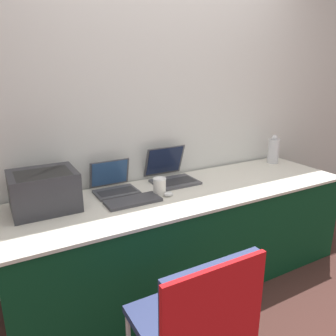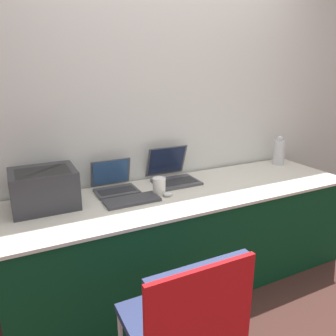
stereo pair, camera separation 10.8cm
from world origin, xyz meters
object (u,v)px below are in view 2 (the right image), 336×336
at_px(chair, 188,317).
at_px(coffee_cup, 159,186).
at_px(laptop_left, 115,184).
at_px(metal_pitcher, 279,151).
at_px(mouse, 168,194).
at_px(printer, 44,187).
at_px(external_keyboard, 132,200).
at_px(laptop_right, 173,174).

bearing_deg(chair, coffee_cup, 72.16).
bearing_deg(laptop_left, metal_pitcher, -0.39).
distance_m(laptop_left, mouse, 0.40).
bearing_deg(metal_pitcher, printer, -177.84).
distance_m(coffee_cup, mouse, 0.08).
distance_m(printer, mouse, 0.81).
distance_m(metal_pitcher, chair, 1.99).
height_order(external_keyboard, coffee_cup, coffee_cup).
bearing_deg(printer, external_keyboard, -17.45).
bearing_deg(coffee_cup, external_keyboard, -170.52).
xyz_separation_m(laptop_left, external_keyboard, (0.04, -0.25, -0.04)).
height_order(coffee_cup, mouse, coffee_cup).
bearing_deg(metal_pitcher, laptop_right, 179.31).
height_order(printer, chair, printer).
relative_size(laptop_right, coffee_cup, 2.86).
relative_size(mouse, metal_pitcher, 0.26).
xyz_separation_m(external_keyboard, chair, (-0.08, -0.90, -0.20)).
relative_size(external_keyboard, mouse, 5.35).
distance_m(coffee_cup, metal_pitcher, 1.32).
xyz_separation_m(laptop_right, coffee_cup, (-0.22, -0.22, 0.00)).
distance_m(printer, external_keyboard, 0.56).
xyz_separation_m(printer, laptop_left, (0.48, 0.09, -0.08)).
xyz_separation_m(mouse, metal_pitcher, (1.27, 0.26, 0.10)).
height_order(laptop_right, metal_pitcher, metal_pitcher).
bearing_deg(printer, coffee_cup, -9.79).
bearing_deg(external_keyboard, printer, 162.55).
height_order(laptop_right, coffee_cup, laptop_right).
bearing_deg(coffee_cup, metal_pitcher, 8.88).
height_order(laptop_left, mouse, laptop_left).
relative_size(printer, coffee_cup, 3.23).
xyz_separation_m(laptop_left, laptop_right, (0.47, 0.00, 0.01)).
height_order(laptop_right, external_keyboard, laptop_right).
xyz_separation_m(laptop_right, mouse, (-0.18, -0.27, -0.04)).
bearing_deg(metal_pitcher, coffee_cup, -171.12).
bearing_deg(mouse, metal_pitcher, 11.67).
relative_size(laptop_right, external_keyboard, 0.95).
bearing_deg(chair, laptop_right, 65.83).
bearing_deg(metal_pitcher, mouse, -168.33).
height_order(coffee_cup, metal_pitcher, metal_pitcher).
bearing_deg(mouse, printer, 166.62).
relative_size(external_keyboard, metal_pitcher, 1.38).
bearing_deg(laptop_right, laptop_left, -179.69).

